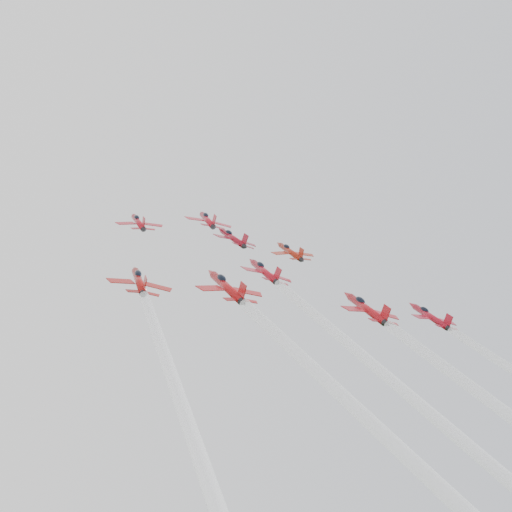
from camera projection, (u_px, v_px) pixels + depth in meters
name	position (u px, v px, depth m)	size (l,w,h in m)	color
jet_lead	(207.00, 220.00, 143.67)	(9.90, 12.37, 8.85)	#B2111F
jet_row2_left	(138.00, 222.00, 124.81)	(8.38, 10.47, 7.50)	#AC101E
jet_row2_center	(232.00, 237.00, 133.20)	(9.08, 11.35, 8.12)	maroon
jet_row2_right	(290.00, 251.00, 134.95)	(8.71, 10.89, 7.79)	#9D1F0F
jet_center	(425.00, 406.00, 75.35)	(9.17, 82.89, 57.43)	#A60F1D
jet_rear_farleft	(262.00, 459.00, 55.18)	(8.52, 77.06, 53.39)	#9D110F
jet_rear_left	(432.00, 493.00, 57.05)	(10.04, 90.78, 62.90)	#A91012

